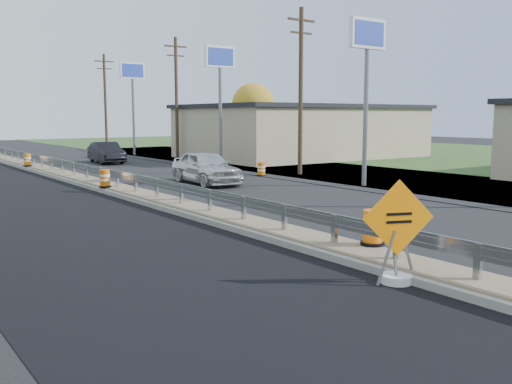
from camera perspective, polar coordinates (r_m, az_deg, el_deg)
ground at (r=19.21m, az=-4.61°, el=-2.52°), size 140.00×140.00×0.00m
grass_verge_far at (r=47.73m, az=20.87°, el=3.08°), size 40.00×120.00×0.03m
milled_overlay at (r=26.96m, az=-23.97°, el=-0.22°), size 7.20×120.00×0.01m
median at (r=26.30m, az=-13.67°, el=0.27°), size 1.60×55.00×0.23m
guardrail at (r=27.15m, az=-14.50°, el=1.78°), size 0.10×46.15×0.72m
retail_building_near at (r=47.51m, az=4.64°, el=6.12°), size 18.50×12.50×4.27m
pylon_sign_south at (r=28.08m, az=11.06°, el=13.82°), size 2.20×0.30×7.90m
pylon_sign_mid at (r=38.17m, az=-3.62°, el=12.26°), size 2.20×0.30×7.90m
pylon_sign_north at (r=50.54m, az=-12.25°, el=10.96°), size 2.20×0.30×7.90m
utility_pole_smid at (r=33.00m, az=4.49°, el=10.30°), size 1.90×0.26×9.40m
utility_pole_nmid at (r=45.50m, az=-7.96°, el=9.51°), size 1.90×0.26×9.40m
utility_pole_north at (r=59.17m, az=-14.84°, el=8.87°), size 1.90×0.26×9.40m
tree_far_yellow at (r=61.64m, az=-0.26°, el=8.70°), size 4.62×4.62×6.86m
caution_sign at (r=11.90m, az=13.92°, el=-6.37°), size 1.43×0.64×2.12m
barrel_median_near at (r=14.23m, az=11.59°, el=-3.58°), size 0.59×0.59×0.87m
barrel_median_mid at (r=26.10m, az=-14.87°, el=1.27°), size 0.53×0.53×0.78m
barrel_median_far at (r=38.68m, az=-21.89°, el=2.96°), size 0.53×0.53×0.77m
barrel_shoulder_near at (r=32.19m, az=0.54°, el=2.27°), size 0.53×0.53×0.78m
barrel_shoulder_mid at (r=38.01m, az=-5.83°, el=3.19°), size 0.67×0.67×0.98m
barrel_shoulder_far at (r=53.63m, az=-15.01°, el=4.24°), size 0.65×0.65×0.95m
car_silver at (r=28.51m, az=-5.02°, el=2.49°), size 2.33×5.05×1.68m
car_dark_mid at (r=42.43m, az=-14.74°, el=3.83°), size 2.02×4.74×1.52m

